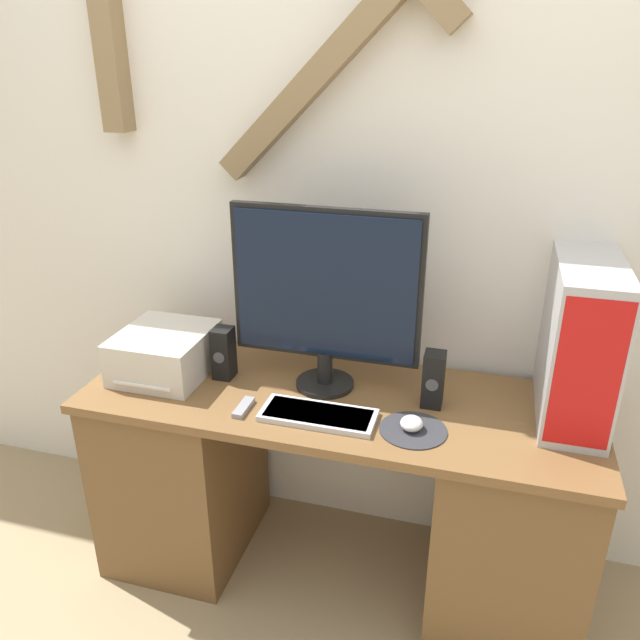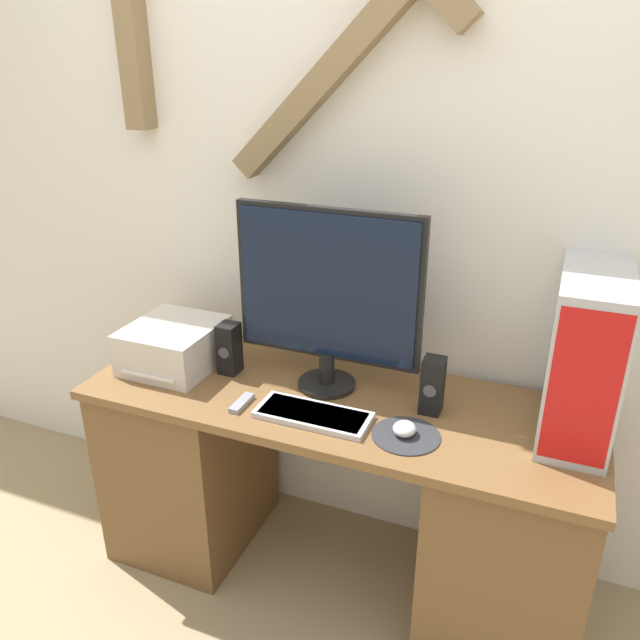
{
  "view_description": "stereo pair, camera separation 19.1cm",
  "coord_description": "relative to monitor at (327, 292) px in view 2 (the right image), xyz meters",
  "views": [
    {
      "loc": [
        0.43,
        -1.39,
        1.76
      ],
      "look_at": [
        -0.05,
        0.29,
        0.99
      ],
      "focal_mm": 35.0,
      "sensor_mm": 36.0,
      "label": 1
    },
    {
      "loc": [
        0.61,
        -1.33,
        1.76
      ],
      "look_at": [
        -0.05,
        0.29,
        0.99
      ],
      "focal_mm": 35.0,
      "sensor_mm": 36.0,
      "label": 2
    }
  ],
  "objects": [
    {
      "name": "mouse",
      "position": [
        0.31,
        -0.19,
        -0.31
      ],
      "size": [
        0.07,
        0.07,
        0.04
      ],
      "color": "silver",
      "rests_on": "mousepad"
    },
    {
      "name": "keyboard",
      "position": [
        0.03,
        -0.2,
        -0.32
      ],
      "size": [
        0.35,
        0.14,
        0.02
      ],
      "color": "silver",
      "rests_on": "desk"
    },
    {
      "name": "speaker_right",
      "position": [
        0.35,
        -0.03,
        -0.24
      ],
      "size": [
        0.06,
        0.08,
        0.18
      ],
      "color": "black",
      "rests_on": "desk"
    },
    {
      "name": "computer_tower",
      "position": [
        0.76,
        0.04,
        -0.09
      ],
      "size": [
        0.19,
        0.45,
        0.48
      ],
      "color": "#B2B2B7",
      "rests_on": "desk"
    },
    {
      "name": "monitor",
      "position": [
        0.0,
        0.0,
        0.0
      ],
      "size": [
        0.61,
        0.19,
        0.6
      ],
      "color": "black",
      "rests_on": "desk"
    },
    {
      "name": "mousepad",
      "position": [
        0.32,
        -0.19,
        -0.33
      ],
      "size": [
        0.2,
        0.2,
        0.0
      ],
      "color": "#2D2D33",
      "rests_on": "desk"
    },
    {
      "name": "printer",
      "position": [
        -0.55,
        -0.06,
        -0.26
      ],
      "size": [
        0.29,
        0.32,
        0.15
      ],
      "color": "beige",
      "rests_on": "desk"
    },
    {
      "name": "wall_back",
      "position": [
        0.05,
        0.28,
        0.3
      ],
      "size": [
        6.4,
        0.13,
        2.7
      ],
      "color": "white",
      "rests_on": "ground_plane"
    },
    {
      "name": "ground_plane",
      "position": [
        0.05,
        -0.35,
        -1.06
      ],
      "size": [
        12.0,
        12.0,
        0.0
      ],
      "primitive_type": "plane",
      "color": "#9E8966"
    },
    {
      "name": "desk",
      "position": [
        0.05,
        -0.06,
        -0.68
      ],
      "size": [
        1.64,
        0.58,
        0.73
      ],
      "color": "brown",
      "rests_on": "ground_plane"
    },
    {
      "name": "remote_control",
      "position": [
        -0.2,
        -0.22,
        -0.32
      ],
      "size": [
        0.03,
        0.11,
        0.02
      ],
      "color": "gray",
      "rests_on": "desk"
    },
    {
      "name": "speaker_left",
      "position": [
        -0.34,
        -0.04,
        -0.24
      ],
      "size": [
        0.06,
        0.08,
        0.18
      ],
      "color": "black",
      "rests_on": "desk"
    }
  ]
}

